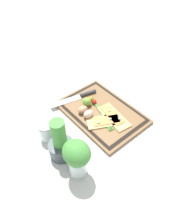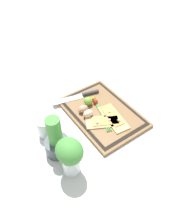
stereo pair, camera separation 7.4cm
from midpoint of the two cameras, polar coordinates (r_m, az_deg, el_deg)
The scene contains 14 objects.
ground_plane at distance 1.23m, azimuth 3.27°, elevation -0.52°, with size 6.00×6.00×0.00m, color silver.
cutting_board at distance 1.22m, azimuth 3.29°, elevation -0.19°, with size 0.48×0.32×0.02m.
pizza_slice_near at distance 1.18m, azimuth 6.30°, elevation -1.44°, with size 0.22×0.11×0.02m.
pizza_slice_far at distance 1.15m, azimuth 3.78°, elevation -2.60°, with size 0.16×0.20×0.02m.
knife at distance 1.30m, azimuth -1.67°, elevation 4.47°, with size 0.10×0.28×0.02m.
egg_brown at distance 1.19m, azimuth -1.63°, elevation 0.79°, with size 0.04×0.06×0.04m, color tan.
egg_pink at distance 1.17m, azimuth -0.28°, elevation -0.46°, with size 0.04×0.06×0.04m, color beige.
lime at distance 1.23m, azimuth -0.33°, elevation 2.81°, with size 0.05×0.05×0.05m, color #70A838.
cherry_tomato_red at distance 1.25m, azimuth 1.56°, elevation 2.68°, with size 0.03×0.03×0.03m, color red.
cherry_tomato_yellow at distance 1.27m, azimuth 0.84°, elevation 3.47°, with size 0.02×0.02×0.02m, color orange.
scallion_bunch at distance 1.20m, azimuth 3.10°, elevation -0.35°, with size 0.27×0.11×0.01m.
herb_pot at distance 1.01m, azimuth -8.22°, elevation -7.66°, with size 0.12×0.12×0.22m.
sauce_jar at distance 1.12m, azimuth -11.11°, elevation -4.29°, with size 0.08×0.08×0.10m.
herb_glass at distance 0.91m, azimuth -4.49°, elevation -11.22°, with size 0.13×0.11×0.20m.
Camera 2 is at (-0.68, 0.53, 0.87)m, focal length 35.00 mm.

